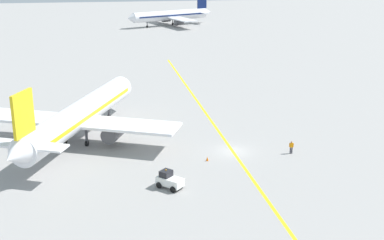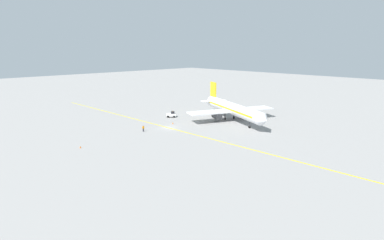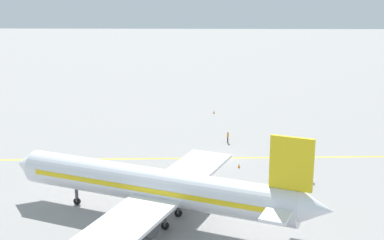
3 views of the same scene
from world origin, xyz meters
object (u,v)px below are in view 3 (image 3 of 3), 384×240
object	(u,v)px
traffic_cone_mid_apron	(239,166)
baggage_tug_white	(301,176)
airplane_at_gate	(158,187)
traffic_cone_near_nose	(214,112)
ground_crew_worker	(228,137)

from	to	relation	value
traffic_cone_mid_apron	baggage_tug_white	bearing A→B (deg)	-127.50
airplane_at_gate	baggage_tug_white	bearing A→B (deg)	-57.20
baggage_tug_white	traffic_cone_near_nose	xyz separation A→B (m)	(34.98, 9.85, -0.63)
airplane_at_gate	ground_crew_worker	distance (m)	28.77
baggage_tug_white	traffic_cone_mid_apron	world-z (taller)	baggage_tug_white
baggage_tug_white	ground_crew_worker	bearing A→B (deg)	25.92
airplane_at_gate	traffic_cone_mid_apron	bearing A→B (deg)	-30.22
ground_crew_worker	traffic_cone_mid_apron	world-z (taller)	ground_crew_worker
ground_crew_worker	traffic_cone_mid_apron	xyz separation A→B (m)	(-11.22, -0.98, -0.63)
airplane_at_gate	traffic_cone_near_nose	distance (m)	46.25
traffic_cone_mid_apron	ground_crew_worker	bearing A→B (deg)	4.97
ground_crew_worker	traffic_cone_mid_apron	distance (m)	11.28
traffic_cone_near_nose	traffic_cone_mid_apron	world-z (taller)	same
traffic_cone_near_nose	airplane_at_gate	bearing A→B (deg)	171.66
baggage_tug_white	traffic_cone_near_nose	distance (m)	36.34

